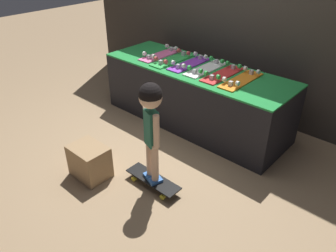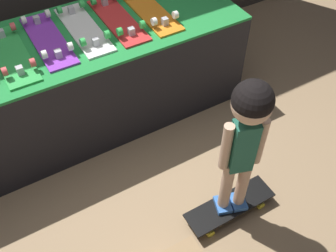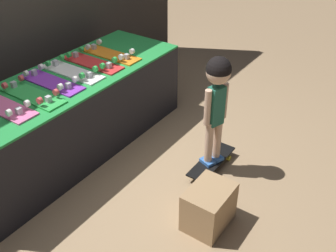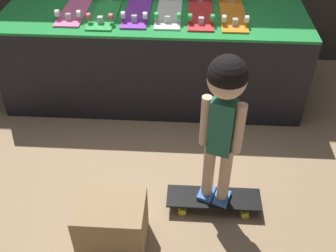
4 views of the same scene
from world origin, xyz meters
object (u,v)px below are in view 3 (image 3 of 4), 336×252
at_px(skateboard_on_floor, 211,162).
at_px(skateboard_pink_on_rack, 2,105).
at_px(skateboard_red_on_rack, 92,62).
at_px(skateboard_white_on_rack, 72,71).
at_px(skateboard_green_on_rack, 31,94).
at_px(skateboard_orange_on_rack, 110,53).
at_px(storage_box, 209,207).
at_px(child, 217,92).
at_px(skateboard_purple_on_rack, 51,81).

bearing_deg(skateboard_on_floor, skateboard_pink_on_rack, 130.37).
distance_m(skateboard_red_on_rack, skateboard_on_floor, 1.49).
bearing_deg(skateboard_white_on_rack, skateboard_green_on_rack, -175.08).
distance_m(skateboard_red_on_rack, skateboard_orange_on_rack, 0.25).
distance_m(skateboard_orange_on_rack, storage_box, 1.87).
xyz_separation_m(skateboard_white_on_rack, child, (0.37, -1.31, 0.03)).
xyz_separation_m(skateboard_pink_on_rack, skateboard_purple_on_rack, (0.50, -0.00, 0.00)).
relative_size(skateboard_orange_on_rack, storage_box, 1.71).
relative_size(skateboard_pink_on_rack, skateboard_white_on_rack, 1.00).
height_order(skateboard_green_on_rack, child, child).
bearing_deg(skateboard_white_on_rack, skateboard_purple_on_rack, -179.64).
bearing_deg(skateboard_green_on_rack, storage_box, -80.52).
bearing_deg(skateboard_white_on_rack, skateboard_red_on_rack, -2.49).
xyz_separation_m(skateboard_red_on_rack, storage_box, (-0.49, -1.61, -0.61)).
relative_size(skateboard_pink_on_rack, skateboard_red_on_rack, 1.00).
relative_size(skateboard_pink_on_rack, child, 0.65).
bearing_deg(skateboard_orange_on_rack, skateboard_on_floor, -95.96).
relative_size(skateboard_green_on_rack, skateboard_purple_on_rack, 1.00).
bearing_deg(skateboard_pink_on_rack, skateboard_green_on_rack, -10.05).
bearing_deg(skateboard_red_on_rack, skateboard_white_on_rack, 177.51).
distance_m(skateboard_white_on_rack, skateboard_orange_on_rack, 0.50).
bearing_deg(skateboard_on_floor, skateboard_white_on_rack, 105.57).
xyz_separation_m(skateboard_white_on_rack, skateboard_orange_on_rack, (0.50, -0.02, 0.00)).
relative_size(skateboard_green_on_rack, skateboard_red_on_rack, 1.00).
bearing_deg(storage_box, skateboard_red_on_rack, 73.18).
bearing_deg(skateboard_red_on_rack, skateboard_purple_on_rack, 178.93).
bearing_deg(skateboard_purple_on_rack, storage_box, -89.53).
xyz_separation_m(skateboard_red_on_rack, skateboard_on_floor, (0.12, -1.30, -0.71)).
xyz_separation_m(skateboard_green_on_rack, storage_box, (0.26, -1.58, -0.61)).
xyz_separation_m(skateboard_purple_on_rack, child, (0.62, -1.31, 0.03)).
relative_size(skateboard_purple_on_rack, skateboard_white_on_rack, 1.00).
xyz_separation_m(skateboard_pink_on_rack, skateboard_red_on_rack, (1.00, -0.01, 0.00)).
bearing_deg(skateboard_pink_on_rack, child, -49.63).
xyz_separation_m(skateboard_purple_on_rack, skateboard_orange_on_rack, (0.75, -0.02, 0.00)).
bearing_deg(skateboard_green_on_rack, skateboard_on_floor, -55.68).
height_order(skateboard_pink_on_rack, skateboard_on_floor, skateboard_pink_on_rack).
distance_m(skateboard_green_on_rack, skateboard_orange_on_rack, 1.00).
bearing_deg(child, skateboard_purple_on_rack, 133.21).
bearing_deg(skateboard_on_floor, skateboard_orange_on_rack, 84.04).
bearing_deg(storage_box, skateboard_green_on_rack, 99.48).
xyz_separation_m(skateboard_white_on_rack, skateboard_red_on_rack, (0.25, -0.01, 0.00)).
distance_m(child, storage_box, 0.93).
relative_size(skateboard_pink_on_rack, storage_box, 1.71).
xyz_separation_m(skateboard_green_on_rack, skateboard_white_on_rack, (0.50, 0.04, 0.00)).
distance_m(skateboard_white_on_rack, storage_box, 1.75).
relative_size(skateboard_red_on_rack, storage_box, 1.71).
distance_m(skateboard_green_on_rack, skateboard_purple_on_rack, 0.25).
relative_size(skateboard_green_on_rack, skateboard_on_floor, 1.09).
distance_m(skateboard_purple_on_rack, skateboard_orange_on_rack, 0.75).
bearing_deg(skateboard_purple_on_rack, skateboard_white_on_rack, 0.36).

